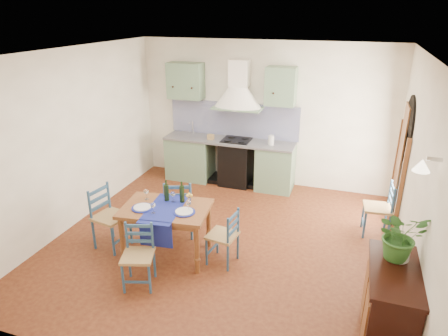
{
  "coord_description": "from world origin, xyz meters",
  "views": [
    {
      "loc": [
        1.69,
        -4.97,
        3.33
      ],
      "look_at": [
        -0.07,
        0.3,
        1.1
      ],
      "focal_mm": 32.0,
      "sensor_mm": 36.0,
      "label": 1
    }
  ],
  "objects": [
    {
      "name": "ceiling",
      "position": [
        0.0,
        0.0,
        2.8
      ],
      "size": [
        5.0,
        5.0,
        0.01
      ],
      "primitive_type": "cube",
      "color": "silver",
      "rests_on": "back_wall"
    },
    {
      "name": "chair_spare",
      "position": [
        2.23,
        1.0,
        0.45
      ],
      "size": [
        0.44,
        0.44,
        0.87
      ],
      "color": "navy",
      "rests_on": "ground"
    },
    {
      "name": "back_wall",
      "position": [
        -0.47,
        2.29,
        1.05
      ],
      "size": [
        5.0,
        0.96,
        2.8
      ],
      "color": "white",
      "rests_on": "ground"
    },
    {
      "name": "floor",
      "position": [
        0.0,
        0.0,
        0.0
      ],
      "size": [
        5.0,
        5.0,
        0.0
      ],
      "primitive_type": "plane",
      "color": "#42180E",
      "rests_on": "ground"
    },
    {
      "name": "right_wall",
      "position": [
        2.5,
        0.28,
        1.34
      ],
      "size": [
        0.26,
        5.0,
        2.8
      ],
      "color": "white",
      "rests_on": "ground"
    },
    {
      "name": "left_wall",
      "position": [
        -2.5,
        0.0,
        1.4
      ],
      "size": [
        0.04,
        5.0,
        2.8
      ],
      "primitive_type": "cube",
      "color": "white",
      "rests_on": "ground"
    },
    {
      "name": "chair_near",
      "position": [
        -0.69,
        -1.27,
        0.43
      ],
      "size": [
        0.48,
        0.48,
        0.83
      ],
      "color": "navy",
      "rests_on": "ground"
    },
    {
      "name": "dining_table",
      "position": [
        -0.64,
        -0.56,
        0.68
      ],
      "size": [
        1.29,
        0.99,
        1.08
      ],
      "color": "brown",
      "rests_on": "ground"
    },
    {
      "name": "chair_left",
      "position": [
        -1.55,
        -0.61,
        0.49
      ],
      "size": [
        0.51,
        0.51,
        0.94
      ],
      "color": "navy",
      "rests_on": "ground"
    },
    {
      "name": "sideboard",
      "position": [
        2.26,
        -1.33,
        0.51
      ],
      "size": [
        0.5,
        1.05,
        0.94
      ],
      "color": "black",
      "rests_on": "ground"
    },
    {
      "name": "potted_plant",
      "position": [
        2.28,
        -1.11,
        1.2
      ],
      "size": [
        0.62,
        0.58,
        0.54
      ],
      "primitive_type": "imported",
      "rotation": [
        0.0,
        0.0,
        0.43
      ],
      "color": "#2E6224",
      "rests_on": "sideboard"
    },
    {
      "name": "chair_right",
      "position": [
        0.19,
        -0.48,
        0.42
      ],
      "size": [
        0.43,
        0.43,
        0.81
      ],
      "color": "navy",
      "rests_on": "ground"
    },
    {
      "name": "chair_far",
      "position": [
        -0.7,
        0.01,
        0.49
      ],
      "size": [
        0.57,
        0.57,
        0.95
      ],
      "color": "navy",
      "rests_on": "ground"
    }
  ]
}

